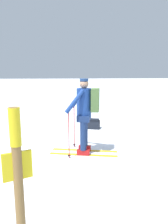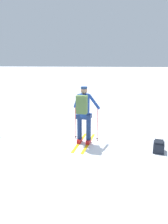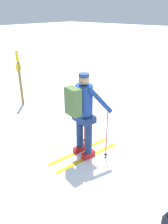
# 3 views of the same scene
# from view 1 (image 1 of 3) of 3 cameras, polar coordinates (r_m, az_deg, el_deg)

# --- Properties ---
(ground_plane) EXTENTS (80.00, 80.00, 0.00)m
(ground_plane) POSITION_cam_1_polar(r_m,az_deg,el_deg) (5.69, -7.11, -9.65)
(ground_plane) COLOR white
(skier) EXTENTS (0.89, 1.67, 1.80)m
(skier) POSITION_cam_1_polar(r_m,az_deg,el_deg) (5.14, 0.33, 0.34)
(skier) COLOR gold
(skier) RESTS_ON ground_plane
(dropped_backpack) EXTENTS (0.39, 0.45, 0.33)m
(dropped_backpack) POSITION_cam_1_polar(r_m,az_deg,el_deg) (7.51, 2.60, -3.14)
(dropped_backpack) COLOR black
(dropped_backpack) RESTS_ON ground_plane
(trail_marker) EXTENTS (0.12, 0.23, 1.73)m
(trail_marker) POSITION_cam_1_polar(r_m,az_deg,el_deg) (2.01, -16.64, -19.05)
(trail_marker) COLOR olive
(trail_marker) RESTS_ON ground_plane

